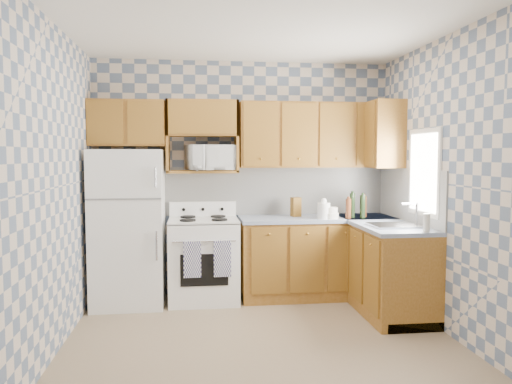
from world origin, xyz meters
TOP-DOWN VIEW (x-y plane):
  - floor at (0.00, 0.00)m, footprint 3.40×3.40m
  - back_wall at (0.00, 1.60)m, footprint 3.40×0.02m
  - right_wall at (1.70, 0.00)m, footprint 0.02×3.20m
  - backsplash_back at (0.40, 1.59)m, footprint 2.60×0.02m
  - backsplash_right at (1.69, 0.80)m, footprint 0.02×1.60m
  - refrigerator at (-1.27, 1.25)m, footprint 0.75×0.70m
  - stove_body at (-0.47, 1.28)m, footprint 0.76×0.65m
  - cooktop at (-0.47, 1.28)m, footprint 0.76×0.65m
  - backguard at (-0.47, 1.55)m, footprint 0.76×0.08m
  - dish_towel_left at (-0.59, 0.93)m, footprint 0.18×0.02m
  - dish_towel_right at (-0.28, 0.93)m, footprint 0.18×0.02m
  - base_cabinets_back at (0.82, 1.30)m, footprint 1.75×0.60m
  - base_cabinets_right at (1.40, 0.80)m, footprint 0.60×1.60m
  - countertop_back at (0.82, 1.30)m, footprint 1.77×0.63m
  - countertop_right at (1.40, 0.80)m, footprint 0.63×1.60m
  - upper_cabinets_back at (0.82, 1.44)m, footprint 1.75×0.33m
  - upper_cabinets_fridge at (-1.29, 1.44)m, footprint 0.82×0.33m
  - upper_cabinets_right at (1.53, 1.25)m, footprint 0.33×0.70m
  - microwave_shelf at (-0.47, 1.44)m, footprint 0.80×0.33m
  - microwave at (-0.38, 1.39)m, footprint 0.60×0.49m
  - sink at (1.40, 0.45)m, footprint 0.48×0.40m
  - window at (1.69, 0.45)m, footprint 0.02×0.66m
  - bottle_0 at (1.19, 1.16)m, footprint 0.06×0.06m
  - bottle_1 at (1.29, 1.10)m, footprint 0.06×0.06m
  - bottle_2 at (1.34, 1.20)m, footprint 0.06×0.06m
  - bottle_3 at (1.12, 1.08)m, footprint 0.06×0.06m
  - knife_block at (0.59, 1.36)m, footprint 0.12×0.12m
  - electric_kettle at (0.85, 1.11)m, footprint 0.14×0.14m
  - food_containers at (0.92, 1.12)m, footprint 0.19×0.19m
  - soap_bottle at (1.53, 0.06)m, footprint 0.06×0.06m

SIDE VIEW (x-z plane):
  - floor at x=0.00m, z-range 0.00..0.00m
  - base_cabinets_back at x=0.82m, z-range 0.00..0.88m
  - base_cabinets_right at x=1.40m, z-range 0.00..0.88m
  - stove_body at x=-0.47m, z-range 0.00..0.90m
  - dish_towel_left at x=-0.59m, z-range 0.35..0.73m
  - dish_towel_right at x=-0.28m, z-range 0.35..0.73m
  - refrigerator at x=-1.27m, z-range 0.00..1.68m
  - countertop_back at x=0.82m, z-range 0.88..0.92m
  - countertop_right at x=1.40m, z-range 0.88..0.92m
  - cooktop at x=-0.47m, z-range 0.89..0.92m
  - sink at x=1.40m, z-range 0.91..0.94m
  - food_containers at x=0.92m, z-range 0.92..1.05m
  - backguard at x=-0.47m, z-range 0.92..1.08m
  - soap_bottle at x=1.53m, z-range 0.92..1.09m
  - electric_kettle at x=0.85m, z-range 0.92..1.10m
  - knife_block at x=0.59m, z-range 0.92..1.14m
  - bottle_3 at x=1.12m, z-range 0.92..1.14m
  - bottle_2 at x=1.34m, z-range 0.92..1.16m
  - bottle_1 at x=1.29m, z-range 0.92..1.18m
  - bottle_0 at x=1.19m, z-range 0.92..1.20m
  - backsplash_back at x=0.40m, z-range 0.92..1.48m
  - backsplash_right at x=1.69m, z-range 0.92..1.48m
  - back_wall at x=0.00m, z-range 0.00..2.70m
  - right_wall at x=1.70m, z-range 0.00..2.70m
  - microwave_shelf at x=-0.47m, z-range 1.42..1.45m
  - window at x=1.69m, z-range 1.02..1.88m
  - microwave at x=-0.38m, z-range 1.45..1.74m
  - upper_cabinets_back at x=0.82m, z-range 1.48..2.22m
  - upper_cabinets_right at x=1.53m, z-range 1.48..2.22m
  - upper_cabinets_fridge at x=-1.29m, z-range 1.72..2.22m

